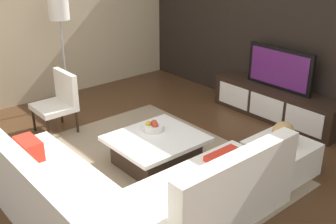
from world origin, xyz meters
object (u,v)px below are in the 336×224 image
at_px(media_console, 276,104).
at_px(fruit_bowl, 153,127).
at_px(decorative_ball, 283,133).
at_px(sectional_couch, 120,197).
at_px(floor_lamp, 59,17).
at_px(ottoman, 280,158).
at_px(television, 279,69).
at_px(coffee_table, 156,150).
at_px(accent_chair_near, 59,99).

relative_size(media_console, fruit_bowl, 7.56).
relative_size(fruit_bowl, decorative_ball, 1.05).
relative_size(sectional_couch, floor_lamp, 1.42).
bearing_deg(sectional_couch, fruit_bowl, 127.53).
bearing_deg(floor_lamp, media_console, 40.75).
bearing_deg(ottoman, sectional_couch, -103.60).
height_order(ottoman, decorative_ball, decorative_ball).
bearing_deg(ottoman, decorative_ball, 0.00).
bearing_deg(ottoman, floor_lamp, -165.50).
distance_m(media_console, ottoman, 1.64).
distance_m(television, ottoman, 1.75).
height_order(television, fruit_bowl, television).
relative_size(television, floor_lamp, 0.63).
height_order(media_console, television, television).
bearing_deg(ottoman, fruit_bowl, -144.82).
relative_size(floor_lamp, fruit_bowl, 6.30).
relative_size(television, fruit_bowl, 3.98).
height_order(coffee_table, floor_lamp, floor_lamp).
distance_m(sectional_couch, coffee_table, 1.16).
height_order(media_console, sectional_couch, sectional_couch).
distance_m(sectional_couch, accent_chair_near, 2.39).
distance_m(sectional_couch, decorative_ball, 2.04).
bearing_deg(fruit_bowl, decorative_ball, 35.18).
bearing_deg(accent_chair_near, media_console, 67.52).
bearing_deg(fruit_bowl, coffee_table, -28.97).
relative_size(sectional_couch, decorative_ball, 9.38).
xyz_separation_m(television, accent_chair_near, (-1.78, -2.73, -0.33)).
bearing_deg(media_console, accent_chair_near, -123.19).
bearing_deg(ottoman, accent_chair_near, -152.76).
distance_m(media_console, accent_chair_near, 3.27).
distance_m(media_console, sectional_couch, 3.30).
height_order(television, accent_chair_near, television).
relative_size(sectional_couch, ottoman, 3.57).
distance_m(television, accent_chair_near, 3.28).
relative_size(media_console, television, 1.90).
bearing_deg(coffee_table, sectional_couch, -56.52).
height_order(television, sectional_couch, television).
distance_m(media_console, decorative_ball, 1.66).
distance_m(floor_lamp, decorative_ball, 3.82).
bearing_deg(fruit_bowl, accent_chair_near, -160.62).
bearing_deg(fruit_bowl, floor_lamp, -179.59).
height_order(sectional_couch, ottoman, sectional_couch).
height_order(sectional_couch, fruit_bowl, sectional_couch).
distance_m(television, coffee_table, 2.38).
bearing_deg(television, fruit_bowl, -97.23).
bearing_deg(media_console, coffee_table, -92.49).
bearing_deg(ottoman, television, 128.17).
xyz_separation_m(coffee_table, decorative_ball, (1.11, 1.01, 0.33)).
relative_size(media_console, floor_lamp, 1.20).
relative_size(ottoman, fruit_bowl, 2.50).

